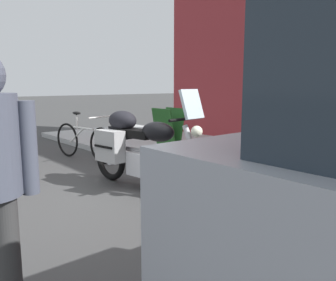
# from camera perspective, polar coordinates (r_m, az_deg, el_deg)

# --- Properties ---
(ground_plane) EXTENTS (80.00, 80.00, 0.00)m
(ground_plane) POSITION_cam_1_polar(r_m,az_deg,el_deg) (4.53, -7.57, -9.56)
(ground_plane) COLOR #3C3C3C
(touring_motorcycle) EXTENTS (2.21, 0.85, 1.39)m
(touring_motorcycle) POSITION_cam_1_polar(r_m,az_deg,el_deg) (4.81, -4.79, -1.01)
(touring_motorcycle) COLOR black
(touring_motorcycle) RESTS_ON ground_plane
(parked_bicycle) EXTENTS (1.74, 0.49, 0.93)m
(parked_bicycle) POSITION_cam_1_polar(r_m,az_deg,el_deg) (6.89, -13.64, -0.06)
(parked_bicycle) COLOR black
(parked_bicycle) RESTS_ON ground_plane
(sandwich_board_sign) EXTENTS (0.55, 0.40, 0.87)m
(sandwich_board_sign) POSITION_cam_1_polar(r_m,az_deg,el_deg) (6.80, 0.06, 1.66)
(sandwich_board_sign) COLOR #1E511E
(sandwich_board_sign) RESTS_ON sidewalk_curb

